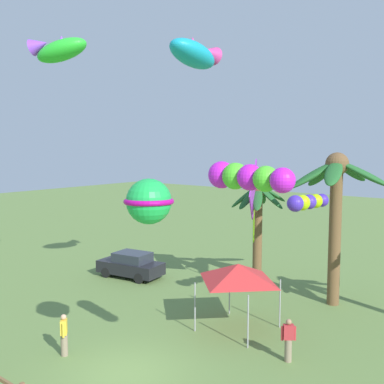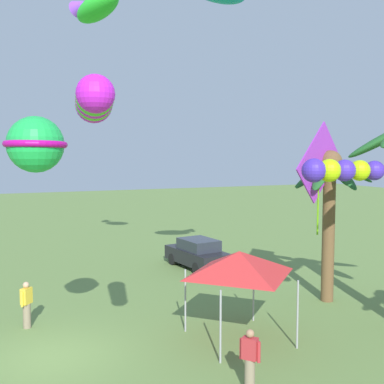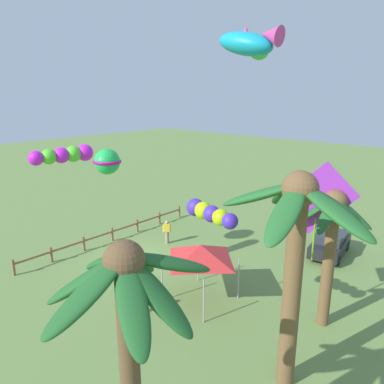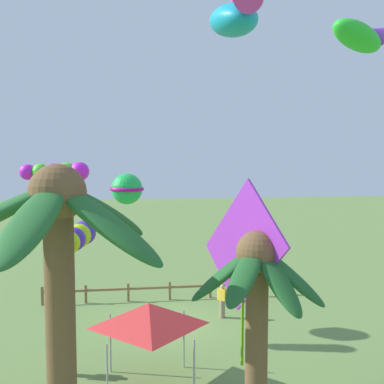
% 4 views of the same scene
% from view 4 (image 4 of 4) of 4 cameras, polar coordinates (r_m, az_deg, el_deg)
% --- Properties ---
extents(ground_plane, '(120.00, 120.00, 0.00)m').
position_cam_4_polar(ground_plane, '(21.79, -3.59, -15.95)').
color(ground_plane, olive).
extents(palm_tree_1, '(4.69, 5.07, 7.48)m').
position_cam_4_polar(palm_tree_1, '(9.46, -16.05, -8.49)').
color(palm_tree_1, brown).
rests_on(palm_tree_1, ground).
extents(palm_tree_2, '(2.89, 3.02, 6.03)m').
position_cam_4_polar(palm_tree_2, '(10.43, 8.01, -13.87)').
color(palm_tree_2, brown).
rests_on(palm_tree_2, ground).
extents(rail_fence, '(13.17, 0.12, 0.95)m').
position_cam_4_polar(rail_fence, '(24.97, -2.75, -11.83)').
color(rail_fence, brown).
rests_on(rail_fence, ground).
extents(spectator_0, '(0.44, 0.43, 1.59)m').
position_cam_4_polar(spectator_0, '(22.33, 3.76, -13.23)').
color(spectator_0, gray).
rests_on(spectator_0, ground).
extents(spectator_1, '(0.45, 0.42, 1.59)m').
position_cam_4_polar(spectator_1, '(17.61, -15.99, -18.41)').
color(spectator_1, gray).
rests_on(spectator_1, ground).
extents(festival_tent, '(2.86, 2.86, 2.85)m').
position_cam_4_polar(festival_tent, '(15.59, -5.34, -14.82)').
color(festival_tent, '#9E9EA3').
rests_on(festival_tent, ground).
extents(kite_diamond_0, '(1.22, 2.93, 4.37)m').
position_cam_4_polar(kite_diamond_0, '(10.71, 6.31, -7.02)').
color(kite_diamond_0, purple).
extents(kite_tube_1, '(2.91, 1.15, 0.79)m').
position_cam_4_polar(kite_tube_1, '(20.13, -16.32, 2.42)').
color(kite_tube_1, '#D41DDE').
extents(kite_fish_2, '(1.46, 3.27, 1.54)m').
position_cam_4_polar(kite_fish_2, '(15.21, 5.28, 20.71)').
color(kite_fish_2, '#149DB8').
extents(kite_ball_3, '(2.16, 2.16, 1.39)m').
position_cam_4_polar(kite_ball_3, '(20.82, -8.03, 0.38)').
color(kite_ball_3, green).
extents(kite_tube_4, '(0.98, 2.54, 0.69)m').
position_cam_4_polar(kite_tube_4, '(12.80, -14.21, -5.56)').
color(kite_tube_4, '#4429BA').
extents(kite_fish_5, '(3.14, 2.32, 1.56)m').
position_cam_4_polar(kite_fish_5, '(20.07, 19.99, 17.69)').
color(kite_fish_5, green).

